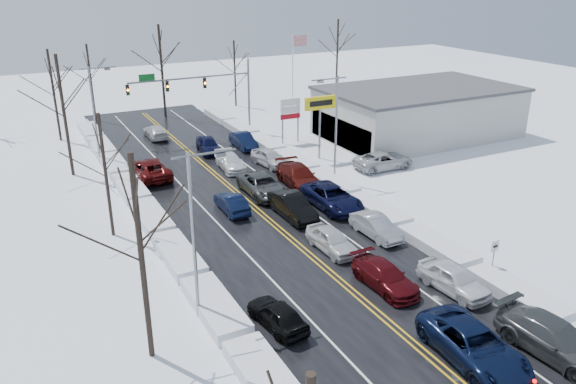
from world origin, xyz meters
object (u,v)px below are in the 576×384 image
tires_plus_sign (320,107)px  flagpole (294,71)px  dealership_building (418,112)px  oncoming_car_0 (232,212)px  traffic_signal_mast (204,87)px

tires_plus_sign → flagpole: size_ratio=0.60×
dealership_building → flagpole: bearing=126.3°
dealership_building → oncoming_car_0: 27.78m
dealership_building → oncoming_car_0: bearing=-158.7°
traffic_signal_mast → tires_plus_sign: traffic_signal_mast is taller
oncoming_car_0 → dealership_building: bearing=-157.7°
tires_plus_sign → dealership_building: size_ratio=0.29×
traffic_signal_mast → tires_plus_sign: size_ratio=2.21×
flagpole → oncoming_car_0: size_ratio=2.37×
flagpole → dealership_building: flagpole is taller
oncoming_car_0 → flagpole: bearing=-126.6°
traffic_signal_mast → oncoming_car_0: (-5.24, -20.04, -5.48)m
flagpole → tires_plus_sign: bearing=-108.4°
tires_plus_sign → flagpole: flagpole is taller
traffic_signal_mast → flagpole: flagpole is taller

